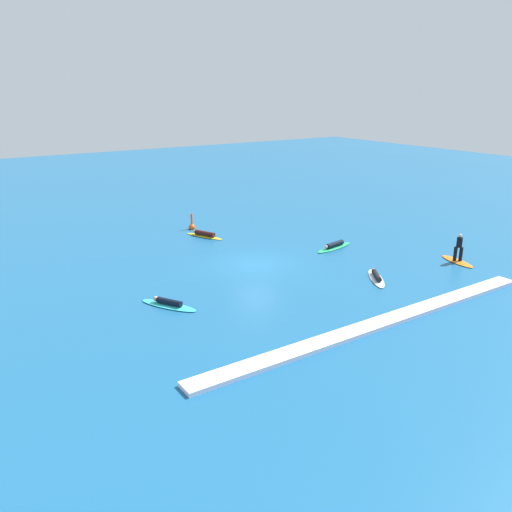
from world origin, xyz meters
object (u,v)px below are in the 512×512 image
surfer_on_white_board (376,277)px  surfer_on_green_board (334,246)px  surfer_on_orange_board (458,255)px  surfer_on_teal_board (168,304)px  marker_buoy (192,226)px  surfer_on_yellow_board (204,235)px

surfer_on_white_board → surfer_on_green_board: (1.94, 5.55, 0.02)m
surfer_on_green_board → surfer_on_orange_board: surfer_on_orange_board is taller
surfer_on_teal_board → marker_buoy: size_ratio=2.35×
surfer_on_white_board → surfer_on_green_board: surfer_on_green_board is taller
surfer_on_orange_board → marker_buoy: surfer_on_orange_board is taller
surfer_on_green_board → surfer_on_yellow_board: surfer_on_green_board is taller
surfer_on_teal_board → marker_buoy: bearing=-61.4°
surfer_on_yellow_board → surfer_on_green_board: bearing=-163.8°
surfer_on_white_board → marker_buoy: marker_buoy is taller
surfer_on_green_board → surfer_on_yellow_board: bearing=-61.7°
surfer_on_orange_board → surfer_on_teal_board: surfer_on_orange_board is taller
surfer_on_yellow_board → surfer_on_teal_board: 12.05m
surfer_on_white_board → surfer_on_orange_board: surfer_on_orange_board is taller
surfer_on_green_board → marker_buoy: marker_buoy is taller
surfer_on_green_board → surfer_on_orange_board: (4.22, -6.17, 0.30)m
surfer_on_white_board → surfer_on_yellow_board: size_ratio=0.91×
surfer_on_white_board → surfer_on_yellow_board: 13.13m
surfer_on_teal_board → marker_buoy: (7.38, 12.04, 0.08)m
surfer_on_white_board → surfer_on_orange_board: bearing=-61.1°
surfer_on_yellow_board → surfer_on_orange_board: 16.52m
surfer_on_teal_board → marker_buoy: marker_buoy is taller
surfer_on_white_board → marker_buoy: bearing=48.1°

